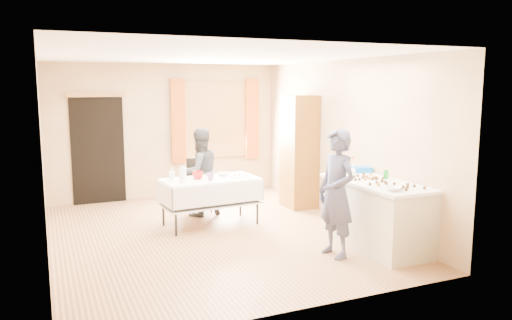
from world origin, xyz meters
name	(u,v)px	position (x,y,z in m)	size (l,w,h in m)	color
floor	(212,235)	(0.00, 0.00, -0.01)	(4.50, 5.50, 0.02)	#9E7047
ceiling	(209,55)	(0.00, 0.00, 2.61)	(4.50, 5.50, 0.02)	white
wall_back	(166,131)	(0.00, 2.76, 1.30)	(4.50, 0.02, 2.60)	tan
wall_front	(302,181)	(0.00, -2.76, 1.30)	(4.50, 0.02, 2.60)	tan
wall_left	(42,156)	(-2.26, 0.00, 1.30)	(0.02, 5.50, 2.60)	tan
wall_right	(343,141)	(2.26, 0.00, 1.30)	(0.02, 5.50, 2.60)	tan
window_frame	(215,120)	(1.00, 2.72, 1.50)	(1.32, 0.06, 1.52)	olive
window_pane	(216,120)	(1.00, 2.71, 1.50)	(1.20, 0.02, 1.40)	white
curtain_left	(178,121)	(0.22, 2.67, 1.50)	(0.28, 0.06, 1.65)	#A84E19
curtain_right	(252,119)	(1.78, 2.67, 1.50)	(0.28, 0.06, 1.65)	#A84E19
doorway	(98,150)	(-1.30, 2.73, 1.00)	(0.95, 0.04, 2.00)	black
door_lintel	(95,95)	(-1.30, 2.70, 2.02)	(1.05, 0.06, 0.08)	olive
cabinet	(299,152)	(1.99, 0.99, 1.01)	(0.50, 0.60, 2.02)	brown
counter	(376,214)	(1.89, -1.43, 0.45)	(0.80, 1.68, 0.91)	#BAB197
party_table	(210,197)	(0.14, 0.47, 0.45)	(1.56, 0.89, 0.75)	black
chair	(200,195)	(0.25, 1.44, 0.28)	(0.40, 0.40, 0.92)	black
girl	(337,193)	(1.18, -1.54, 0.83)	(0.47, 0.65, 1.65)	#2A2D4A
woman	(200,172)	(0.17, 1.11, 0.74)	(0.81, 0.68, 1.48)	black
soda_can	(386,175)	(2.10, -1.33, 0.97)	(0.07, 0.07, 0.12)	#1A9828
mixing_bowl	(392,189)	(1.68, -2.00, 0.93)	(0.22, 0.22, 0.05)	white
foam_block	(350,172)	(1.84, -0.85, 0.95)	(0.15, 0.10, 0.08)	white
blue_basket	(361,169)	(2.10, -0.74, 0.95)	(0.30, 0.20, 0.08)	blue
pitcher	(183,175)	(-0.33, 0.35, 0.86)	(0.11, 0.11, 0.22)	silver
cup_red	(198,175)	(-0.05, 0.49, 0.81)	(0.17, 0.17, 0.13)	#B11B15
cup_rainbow	(211,177)	(0.10, 0.32, 0.80)	(0.13, 0.13, 0.11)	red
small_bowl	(223,174)	(0.41, 0.62, 0.78)	(0.20, 0.20, 0.06)	white
pastry_tray	(241,177)	(0.62, 0.38, 0.76)	(0.28, 0.20, 0.02)	white
bottle	(172,173)	(-0.43, 0.63, 0.84)	(0.10, 0.10, 0.19)	white
cake_balls	(377,180)	(1.86, -1.46, 0.93)	(0.52, 1.15, 0.04)	#3F2314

